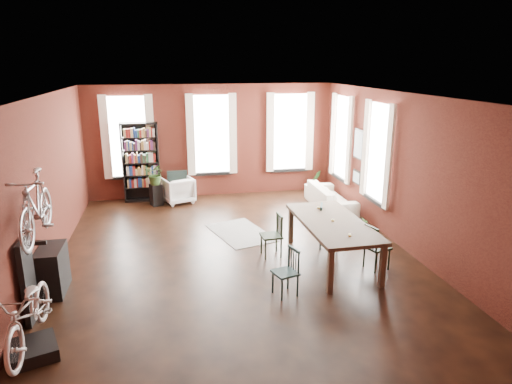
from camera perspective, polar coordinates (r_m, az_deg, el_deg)
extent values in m
plane|color=black|center=(9.37, -2.48, -7.90)|extent=(9.00, 9.00, 0.00)
cube|color=silver|center=(8.59, -2.74, 12.03)|extent=(7.00, 9.00, 0.04)
cube|color=#411510|center=(13.22, -5.56, 6.36)|extent=(7.00, 0.04, 3.20)
cube|color=#411510|center=(4.71, 5.85, -11.79)|extent=(7.00, 0.04, 3.20)
cube|color=#411510|center=(9.03, -25.12, 0.41)|extent=(0.04, 9.00, 3.20)
cube|color=#411510|center=(9.97, 17.73, 2.52)|extent=(0.04, 9.00, 3.20)
cube|color=white|center=(13.14, -15.67, 6.67)|extent=(1.00, 0.04, 2.20)
cube|color=beige|center=(13.07, -15.69, 6.63)|extent=(1.40, 0.06, 2.30)
cube|color=white|center=(13.16, -5.57, 7.20)|extent=(1.00, 0.04, 2.20)
cube|color=beige|center=(13.09, -5.54, 7.16)|extent=(1.40, 0.06, 2.30)
cube|color=white|center=(13.57, 4.22, 7.50)|extent=(1.00, 0.04, 2.20)
cube|color=beige|center=(13.51, 4.29, 7.46)|extent=(1.40, 0.06, 2.30)
cube|color=white|center=(10.78, 15.16, 4.78)|extent=(0.04, 1.00, 2.20)
cube|color=beige|center=(10.75, 14.83, 4.77)|extent=(0.06, 1.40, 2.30)
cube|color=white|center=(12.75, 10.84, 6.72)|extent=(0.04, 1.00, 2.20)
cube|color=beige|center=(12.73, 10.55, 6.71)|extent=(0.06, 1.40, 2.30)
cube|color=black|center=(11.75, 12.78, 5.83)|extent=(0.04, 0.55, 0.75)
cube|color=black|center=(11.92, 12.53, 1.81)|extent=(0.04, 0.45, 0.35)
cube|color=brown|center=(9.00, 9.44, -6.18)|extent=(1.19, 2.53, 0.85)
cube|color=#183636|center=(7.73, 3.68, -10.00)|extent=(0.47, 0.47, 0.81)
cube|color=black|center=(9.19, 1.91, -5.47)|extent=(0.42, 0.42, 0.86)
cube|color=black|center=(8.93, 14.91, -6.66)|extent=(0.50, 0.50, 0.87)
cube|color=#1B3A3B|center=(9.71, 9.16, -4.28)|extent=(0.55, 0.55, 0.92)
cube|color=black|center=(13.08, -14.18, 3.61)|extent=(1.00, 0.32, 2.20)
imported|color=white|center=(12.84, -9.72, 0.41)|extent=(0.95, 0.92, 0.79)
imported|color=beige|center=(12.32, 9.29, -0.17)|extent=(0.61, 2.08, 0.81)
cube|color=black|center=(10.52, -1.95, -5.10)|extent=(1.53, 1.96, 0.01)
cube|color=black|center=(7.08, -26.20, -17.35)|extent=(0.78, 0.78, 0.18)
cube|color=black|center=(7.68, -26.62, -9.96)|extent=(0.16, 0.60, 1.30)
cube|color=black|center=(8.54, -24.10, -8.89)|extent=(0.40, 0.80, 0.80)
cube|color=black|center=(12.74, -12.35, -0.33)|extent=(0.38, 0.38, 0.59)
imported|color=#265522|center=(13.85, 7.37, 0.61)|extent=(0.50, 0.73, 0.30)
imported|color=#345D25|center=(10.61, 13.28, -4.99)|extent=(0.30, 0.44, 0.14)
imported|color=beige|center=(6.64, -26.96, -10.23)|extent=(0.63, 0.93, 1.74)
imported|color=#A5A8AD|center=(7.13, -26.16, 0.88)|extent=(0.47, 1.00, 1.66)
imported|color=#325522|center=(12.57, -12.41, 1.91)|extent=(0.72, 0.75, 0.46)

